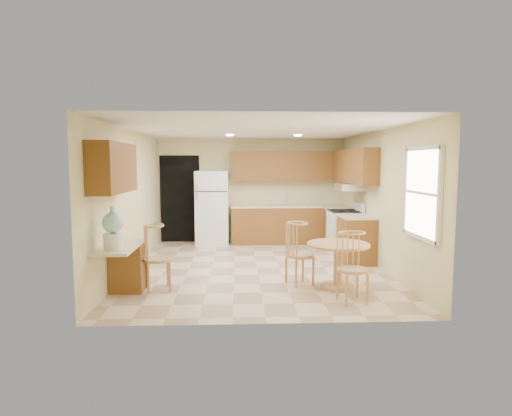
{
  "coord_description": "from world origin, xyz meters",
  "views": [
    {
      "loc": [
        -0.34,
        -7.68,
        1.91
      ],
      "look_at": [
        -0.0,
        0.3,
        1.07
      ],
      "focal_mm": 30.0,
      "sensor_mm": 36.0,
      "label": 1
    }
  ],
  "objects_px": {
    "refrigerator": "(212,208)",
    "chair_desk": "(157,252)",
    "dining_table": "(338,259)",
    "water_crock": "(113,230)",
    "chair_table_b": "(355,262)",
    "chair_table_a": "(301,248)",
    "stove": "(345,232)"
  },
  "relations": [
    {
      "from": "stove",
      "to": "chair_table_b",
      "type": "height_order",
      "value": "stove"
    },
    {
      "from": "chair_table_b",
      "to": "water_crock",
      "type": "distance_m",
      "value": 3.26
    },
    {
      "from": "refrigerator",
      "to": "chair_desk",
      "type": "relative_size",
      "value": 1.75
    },
    {
      "from": "chair_desk",
      "to": "dining_table",
      "type": "bearing_deg",
      "value": 76.67
    },
    {
      "from": "chair_desk",
      "to": "water_crock",
      "type": "relative_size",
      "value": 1.71
    },
    {
      "from": "refrigerator",
      "to": "stove",
      "type": "xyz_separation_m",
      "value": [
        2.88,
        -1.22,
        -0.4
      ]
    },
    {
      "from": "dining_table",
      "to": "water_crock",
      "type": "bearing_deg",
      "value": -168.29
    },
    {
      "from": "refrigerator",
      "to": "dining_table",
      "type": "xyz_separation_m",
      "value": [
        2.13,
        -3.74,
        -0.41
      ]
    },
    {
      "from": "chair_table_b",
      "to": "water_crock",
      "type": "relative_size",
      "value": 1.66
    },
    {
      "from": "water_crock",
      "to": "refrigerator",
      "type": "bearing_deg",
      "value": 76.58
    },
    {
      "from": "refrigerator",
      "to": "chair_table_a",
      "type": "height_order",
      "value": "refrigerator"
    },
    {
      "from": "refrigerator",
      "to": "dining_table",
      "type": "bearing_deg",
      "value": -60.33
    },
    {
      "from": "dining_table",
      "to": "chair_table_a",
      "type": "height_order",
      "value": "chair_table_a"
    },
    {
      "from": "chair_table_a",
      "to": "water_crock",
      "type": "bearing_deg",
      "value": -95.63
    },
    {
      "from": "refrigerator",
      "to": "chair_table_b",
      "type": "height_order",
      "value": "refrigerator"
    },
    {
      "from": "dining_table",
      "to": "chair_table_b",
      "type": "xyz_separation_m",
      "value": [
        0.05,
        -0.74,
        0.13
      ]
    },
    {
      "from": "chair_desk",
      "to": "refrigerator",
      "type": "bearing_deg",
      "value": 156.61
    },
    {
      "from": "chair_table_b",
      "to": "refrigerator",
      "type": "bearing_deg",
      "value": -74.15
    },
    {
      "from": "chair_table_b",
      "to": "water_crock",
      "type": "bearing_deg",
      "value": -11.56
    },
    {
      "from": "dining_table",
      "to": "water_crock",
      "type": "xyz_separation_m",
      "value": [
        -3.18,
        -0.66,
        0.57
      ]
    },
    {
      "from": "dining_table",
      "to": "water_crock",
      "type": "height_order",
      "value": "water_crock"
    },
    {
      "from": "stove",
      "to": "chair_table_a",
      "type": "bearing_deg",
      "value": -118.71
    },
    {
      "from": "chair_table_a",
      "to": "chair_desk",
      "type": "relative_size",
      "value": 0.99
    },
    {
      "from": "refrigerator",
      "to": "chair_desk",
      "type": "height_order",
      "value": "refrigerator"
    },
    {
      "from": "refrigerator",
      "to": "stove",
      "type": "height_order",
      "value": "refrigerator"
    },
    {
      "from": "chair_table_a",
      "to": "chair_table_b",
      "type": "distance_m",
      "value": 1.08
    },
    {
      "from": "refrigerator",
      "to": "stove",
      "type": "relative_size",
      "value": 1.59
    },
    {
      "from": "water_crock",
      "to": "chair_table_a",
      "type": "bearing_deg",
      "value": 17.22
    },
    {
      "from": "refrigerator",
      "to": "dining_table",
      "type": "relative_size",
      "value": 1.83
    },
    {
      "from": "refrigerator",
      "to": "dining_table",
      "type": "distance_m",
      "value": 4.32
    },
    {
      "from": "chair_table_b",
      "to": "water_crock",
      "type": "height_order",
      "value": "water_crock"
    },
    {
      "from": "stove",
      "to": "refrigerator",
      "type": "bearing_deg",
      "value": 157.01
    }
  ]
}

